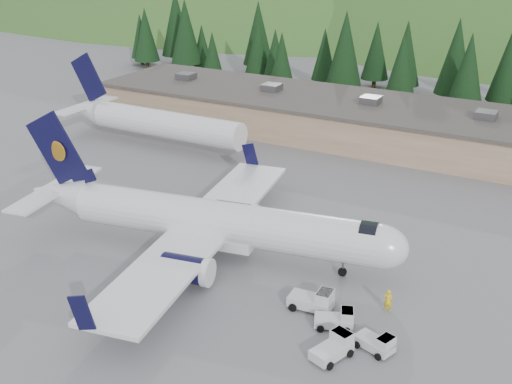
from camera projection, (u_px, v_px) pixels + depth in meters
The scene contains 10 objects.
ground at pixel (224, 256), 57.54m from camera, with size 600.00×600.00×0.00m, color slate.
airliner at pixel (212, 222), 56.63m from camera, with size 35.88×33.84×11.93m.
second_airliner at pixel (150, 121), 85.10m from camera, with size 27.50×11.00×10.05m.
baggage_tug_a at pixel (315, 301), 49.23m from camera, with size 3.47×2.23×1.80m.
baggage_tug_b at pixel (377, 343), 44.47m from camera, with size 3.04×2.33×1.47m.
baggage_tug_c at pixel (334, 347), 43.97m from camera, with size 2.62×3.39×1.63m.
terminal_building at pixel (335, 117), 89.44m from camera, with size 71.00×17.00×6.10m.
baggage_tug_d at pixel (338, 319), 47.12m from camera, with size 3.17×2.51×1.52m.
ramp_worker at pixel (388, 301), 48.98m from camera, with size 0.69×0.45×1.89m, color yellow.
tree_line at pixel (387, 54), 106.76m from camera, with size 111.16×18.02×14.07m.
Camera 1 is at (27.03, -43.13, 27.59)m, focal length 45.00 mm.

